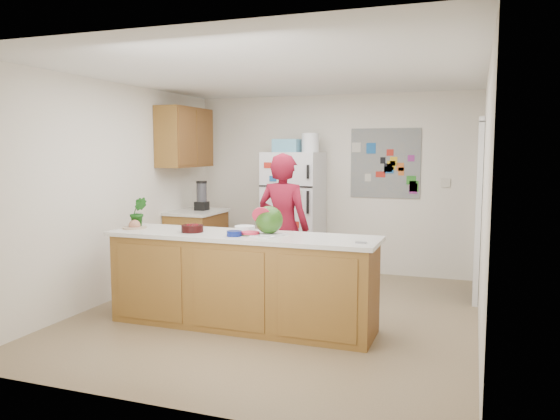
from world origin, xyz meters
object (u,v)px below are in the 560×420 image
(refrigerator, at_px, (294,213))
(person, at_px, (283,228))
(watermelon, at_px, (269,220))
(cherry_bowl, at_px, (192,229))

(refrigerator, height_order, person, refrigerator)
(person, relative_size, watermelon, 6.33)
(watermelon, bearing_deg, refrigerator, 102.58)
(person, xyz_separation_m, cherry_bowl, (-0.59, -1.05, 0.11))
(refrigerator, bearing_deg, watermelon, -77.42)
(refrigerator, height_order, cherry_bowl, refrigerator)
(watermelon, height_order, cherry_bowl, watermelon)
(person, relative_size, cherry_bowl, 7.83)
(watermelon, distance_m, cherry_bowl, 0.80)
(refrigerator, height_order, watermelon, refrigerator)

